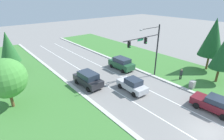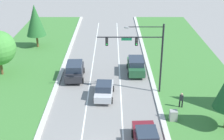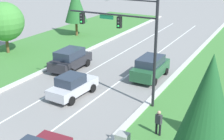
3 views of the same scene
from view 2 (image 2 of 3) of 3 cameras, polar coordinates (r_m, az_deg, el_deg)
name	(u,v)px [view 2 (image 2 of 3)]	position (r m, az deg, el deg)	size (l,w,h in m)	color
traffic_signal_mast	(145,48)	(33.06, 6.05, 3.95)	(6.98, 0.41, 7.83)	black
burgundy_sedan	(147,138)	(26.36, 6.49, -12.33)	(2.26, 4.49, 1.70)	maroon
charcoal_suv	(76,70)	(38.14, -6.61, -0.06)	(2.35, 4.79, 1.99)	#28282D
silver_sedan	(105,90)	(33.55, -1.23, -3.67)	(2.18, 4.46, 1.76)	silver
forest_suv	(137,66)	(39.40, 4.63, 0.81)	(2.19, 4.69, 1.98)	#235633
utility_cabinet	(175,116)	(30.22, 11.37, -8.24)	(0.70, 0.60, 1.09)	#9E9E99
pedestrian	(183,100)	(32.30, 12.78, -5.33)	(0.43, 0.32, 1.69)	black
oak_far_left_tree	(0,48)	(40.27, -19.83, 3.84)	(4.23, 4.23, 5.69)	brown
conifer_mid_left_tree	(37,20)	(48.83, -13.62, 8.85)	(2.95, 2.95, 6.67)	brown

